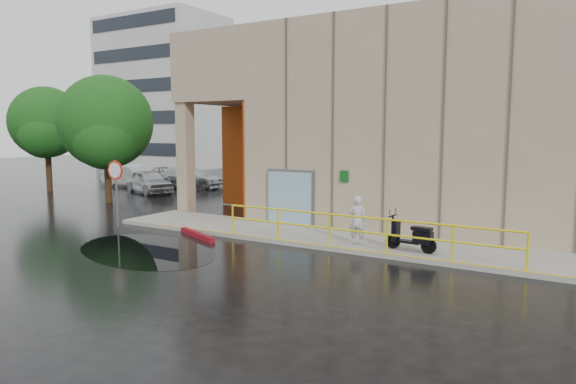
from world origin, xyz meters
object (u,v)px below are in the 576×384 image
Objects in this scene: stop_sign at (116,179)px; tree_far at (46,125)px; scooter at (412,228)px; car_c at (190,177)px; tree_near at (106,126)px; person at (357,220)px; red_curb at (197,235)px; car_b at (133,176)px; car_a at (149,182)px.

tree_far is at bearing 174.62° from stop_sign.
scooter is 21.17m from car_c.
stop_sign is 7.61m from tree_near.
car_c is 0.71× the size of tree_near.
person is 15.94m from tree_near.
stop_sign reaches higher than scooter.
person is at bearing -11.40° from tree_far.
red_curb is 17.88m from car_b.
scooter is at bearing -115.88° from car_b.
car_b is at bearing -34.69° from person.
stop_sign is 0.56× the size of car_c.
car_a is 0.63× the size of tree_far.
tree_near reaches higher than tree_far.
tree_far is at bearing 134.57° from car_a.
stop_sign is 1.09× the size of red_curb.
car_a is 0.62× the size of tree_near.
person is 5.78m from red_curb.
stop_sign is 14.99m from car_b.
red_curb is 18.47m from tree_far.
scooter is at bearing 26.09° from stop_sign.
car_b reaches higher than scooter.
tree_near is (-5.83, 4.42, 2.10)m from stop_sign.
stop_sign reaches higher than car_c.
car_c is 9.26m from tree_far.
car_b is (-20.17, 9.08, -0.20)m from person.
scooter reaches higher than red_curb.
car_c is at bearing 156.40° from scooter.
tree_near reaches higher than stop_sign.
person is 0.38× the size of car_a.
car_a reaches higher than car_c.
scooter is 23.74m from car_b.
scooter is 0.25× the size of tree_near.
tree_far reaches higher than stop_sign.
red_curb is at bearing 21.30° from stop_sign.
tree_near is (-17.10, 3.03, 3.14)m from scooter.
red_curb is (-7.34, -1.24, -0.77)m from scooter.
car_b is (-14.59, 10.32, 0.64)m from red_curb.
car_a is at bearing 162.70° from car_c.
tree_far is (-24.41, 4.57, 3.23)m from scooter.
red_curb is at bearing -18.78° from tree_far.
person is 0.33× the size of car_c.
red_curb is (-5.58, -1.24, -0.84)m from person.
stop_sign is 11.29m from car_a.
scooter is 0.35× the size of car_c.
car_a is at bearing -122.10° from car_b.
person reaches higher than car_b.
person is 23.32m from tree_far.
tree_near reaches higher than scooter.
car_b is 0.69× the size of tree_far.
tree_near is at bearing 161.84° from stop_sign.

